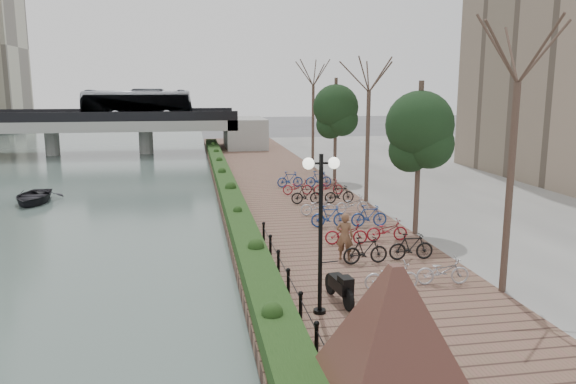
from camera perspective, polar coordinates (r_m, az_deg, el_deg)
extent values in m
plane|color=#59595B|center=(14.95, -3.46, -16.30)|extent=(220.00, 220.00, 0.00)
cube|color=brown|center=(31.89, 0.23, -1.08)|extent=(8.00, 75.00, 0.50)
cube|color=slate|center=(38.02, 24.72, -0.15)|extent=(24.00, 75.00, 0.50)
cube|color=#1A3312|center=(33.84, -6.19, 0.50)|extent=(1.10, 56.00, 0.60)
cylinder|color=black|center=(12.17, 5.08, -18.55)|extent=(0.10, 0.10, 0.70)
cylinder|color=black|center=(13.89, 2.91, -14.60)|extent=(0.10, 0.10, 0.70)
cylinder|color=black|center=(15.68, 1.29, -11.52)|extent=(0.10, 0.10, 0.70)
cylinder|color=black|center=(17.52, 0.03, -9.08)|extent=(0.10, 0.10, 0.70)
cylinder|color=black|center=(19.39, -0.98, -7.10)|extent=(0.10, 0.10, 0.70)
cylinder|color=black|center=(21.28, -1.80, -5.47)|extent=(0.10, 0.10, 0.70)
cylinder|color=black|center=(23.19, -2.48, -4.10)|extent=(0.10, 0.10, 0.70)
pyramid|color=#4B2C20|center=(11.37, 10.66, -13.91)|extent=(5.68, 5.68, 2.75)
cylinder|color=black|center=(15.45, 3.32, -4.43)|extent=(0.12, 0.12, 4.50)
cylinder|color=black|center=(15.06, 3.40, 2.94)|extent=(0.70, 0.06, 0.06)
sphere|color=white|center=(14.98, 2.09, 2.91)|extent=(0.32, 0.32, 0.32)
sphere|color=white|center=(15.14, 4.69, 2.96)|extent=(0.32, 0.32, 0.32)
imported|color=brown|center=(20.66, 5.78, -4.50)|extent=(0.75, 0.64, 1.75)
imported|color=#B3B3B8|center=(18.07, 10.32, -8.30)|extent=(0.60, 1.71, 0.90)
imported|color=black|center=(20.39, 7.83, -5.85)|extent=(0.47, 1.66, 1.00)
imported|color=maroon|center=(22.80, 5.87, -4.15)|extent=(0.60, 1.72, 0.90)
imported|color=navy|center=(25.23, 4.29, -2.55)|extent=(0.47, 1.66, 1.00)
imported|color=#B3B3B8|center=(27.70, 3.00, -1.43)|extent=(0.60, 1.71, 0.90)
imported|color=black|center=(30.18, 1.92, -0.31)|extent=(0.47, 1.66, 1.00)
imported|color=maroon|center=(32.70, 1.00, 0.47)|extent=(0.60, 1.72, 0.90)
imported|color=navy|center=(35.21, 0.22, 1.29)|extent=(0.47, 1.66, 1.00)
imported|color=#B3B3B8|center=(18.74, 15.55, -7.82)|extent=(0.60, 1.71, 0.90)
imported|color=black|center=(20.99, 12.54, -5.53)|extent=(0.47, 1.66, 1.00)
imported|color=maroon|center=(23.34, 10.14, -3.91)|extent=(0.60, 1.72, 0.90)
imported|color=navy|center=(25.71, 8.19, -2.37)|extent=(0.47, 1.66, 1.00)
imported|color=#B3B3B8|center=(28.15, 6.58, -1.29)|extent=(0.60, 1.71, 0.90)
imported|color=black|center=(30.59, 5.22, -0.20)|extent=(0.47, 1.66, 1.00)
imported|color=maroon|center=(33.08, 4.07, 0.56)|extent=(0.60, 1.72, 0.90)
imported|color=navy|center=(35.56, 3.08, 1.37)|extent=(0.47, 1.66, 1.00)
cube|color=#9F9F9A|center=(59.93, -22.96, 6.29)|extent=(36.00, 8.00, 1.00)
cube|color=black|center=(56.09, -23.92, 6.95)|extent=(36.00, 0.15, 0.90)
cube|color=black|center=(63.68, -22.23, 7.42)|extent=(36.00, 0.15, 0.90)
cylinder|color=#9F9F9A|center=(60.07, -22.84, 4.63)|extent=(1.40, 1.40, 2.50)
cylinder|color=#9F9F9A|center=(58.69, -14.22, 5.02)|extent=(1.40, 1.40, 2.50)
imported|color=silver|center=(58.50, -15.03, 8.65)|extent=(2.52, 10.77, 3.00)
imported|color=black|center=(36.02, -24.48, -0.40)|extent=(2.92, 3.99, 0.80)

